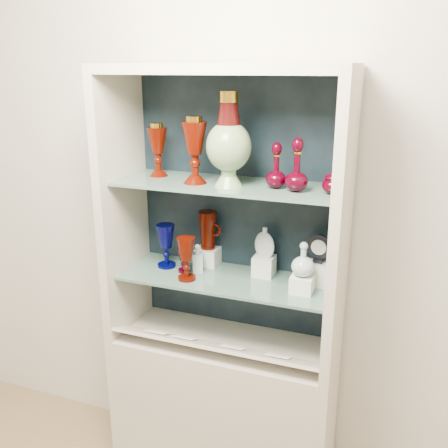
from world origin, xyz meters
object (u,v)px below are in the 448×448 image
(ruby_decanter_a, at_px, (297,162))
(cobalt_goblet, at_px, (166,246))
(ruby_pitcher, at_px, (208,230))
(clear_square_bottle, at_px, (198,258))
(ruby_decanter_b, at_px, (276,164))
(lidded_bowl, at_px, (333,181))
(flat_flask, at_px, (265,241))
(ruby_goblet_small, at_px, (184,260))
(enamel_urn, at_px, (229,140))
(ruby_goblet_tall, at_px, (186,259))
(pedestal_lamp_left, at_px, (158,150))
(clear_round_decanter, at_px, (303,260))
(cameo_medallion, at_px, (319,248))
(pedestal_lamp_right, at_px, (195,150))

(ruby_decanter_a, bearing_deg, cobalt_goblet, 174.11)
(ruby_pitcher, bearing_deg, clear_square_bottle, -82.45)
(ruby_decanter_b, height_order, lidded_bowl, ruby_decanter_b)
(cobalt_goblet, relative_size, clear_square_bottle, 1.54)
(ruby_decanter_a, distance_m, flat_flask, 0.42)
(clear_square_bottle, height_order, flat_flask, flat_flask)
(ruby_goblet_small, distance_m, clear_square_bottle, 0.06)
(enamel_urn, relative_size, ruby_goblet_small, 3.29)
(ruby_decanter_b, xyz_separation_m, cobalt_goblet, (-0.51, 0.03, -0.42))
(ruby_decanter_a, relative_size, ruby_pitcher, 1.32)
(ruby_goblet_tall, height_order, flat_flask, flat_flask)
(pedestal_lamp_left, xyz_separation_m, clear_square_bottle, (0.19, -0.02, -0.47))
(clear_round_decanter, height_order, cameo_medallion, cameo_medallion)
(clear_square_bottle, distance_m, cameo_medallion, 0.54)
(clear_round_decanter, bearing_deg, pedestal_lamp_left, 174.21)
(enamel_urn, xyz_separation_m, ruby_decanter_b, (0.19, 0.03, -0.09))
(clear_square_bottle, bearing_deg, clear_round_decanter, -5.51)
(ruby_decanter_b, relative_size, ruby_goblet_small, 1.70)
(ruby_decanter_a, relative_size, cameo_medallion, 1.83)
(ruby_decanter_b, relative_size, clear_square_bottle, 1.47)
(cobalt_goblet, bearing_deg, flat_flask, 7.02)
(ruby_goblet_small, xyz_separation_m, ruby_pitcher, (0.07, 0.12, 0.11))
(lidded_bowl, xyz_separation_m, clear_round_decanter, (-0.10, -0.00, -0.33))
(ruby_decanter_b, height_order, ruby_pitcher, ruby_decanter_b)
(flat_flask, height_order, cameo_medallion, same)
(ruby_goblet_small, bearing_deg, ruby_pitcher, 59.92)
(lidded_bowl, bearing_deg, ruby_goblet_small, 177.89)
(ruby_decanter_a, xyz_separation_m, ruby_goblet_tall, (-0.45, -0.04, -0.44))
(ruby_goblet_tall, distance_m, cameo_medallion, 0.56)
(clear_square_bottle, bearing_deg, pedestal_lamp_right, -71.02)
(cameo_medallion, bearing_deg, pedestal_lamp_left, -170.01)
(lidded_bowl, bearing_deg, ruby_pitcher, 166.01)
(lidded_bowl, distance_m, ruby_goblet_tall, 0.70)
(ruby_goblet_tall, bearing_deg, enamel_urn, 11.80)
(enamel_urn, height_order, flat_flask, enamel_urn)
(cobalt_goblet, relative_size, ruby_pitcher, 1.15)
(ruby_decanter_b, distance_m, cameo_medallion, 0.40)
(clear_square_bottle, height_order, clear_round_decanter, clear_round_decanter)
(ruby_pitcher, distance_m, cameo_medallion, 0.52)
(ruby_decanter_b, height_order, cobalt_goblet, ruby_decanter_b)
(enamel_urn, height_order, ruby_goblet_tall, enamel_urn)
(ruby_decanter_b, relative_size, clear_round_decanter, 1.38)
(ruby_goblet_tall, bearing_deg, clear_square_bottle, 82.95)
(lidded_bowl, height_order, clear_square_bottle, lidded_bowl)
(pedestal_lamp_left, distance_m, ruby_goblet_small, 0.50)
(ruby_goblet_tall, bearing_deg, lidded_bowl, 4.88)
(lidded_bowl, bearing_deg, pedestal_lamp_right, -178.86)
(ruby_decanter_b, relative_size, ruby_pitcher, 1.09)
(ruby_decanter_a, height_order, cobalt_goblet, ruby_decanter_a)
(pedestal_lamp_left, bearing_deg, ruby_decanter_a, -6.76)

